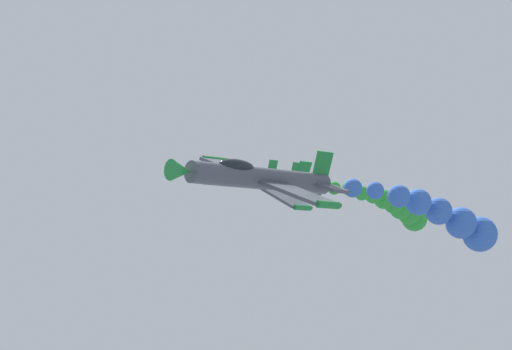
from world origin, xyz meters
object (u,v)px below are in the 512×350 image
(airplane_lead, at_px, (259,177))
(airplane_left_outer, at_px, (240,173))
(airplane_right_inner, at_px, (258,178))
(airplane_left_inner, at_px, (254,180))

(airplane_lead, relative_size, airplane_left_outer, 1.00)
(airplane_lead, bearing_deg, airplane_right_inner, -41.51)
(airplane_left_inner, relative_size, airplane_right_inner, 1.00)
(airplane_left_inner, distance_m, airplane_right_inner, 17.12)
(airplane_lead, bearing_deg, airplane_left_inner, -40.51)
(airplane_left_inner, bearing_deg, airplane_lead, 139.49)
(airplane_left_inner, xyz_separation_m, airplane_right_inner, (12.54, -11.49, 1.95))
(airplane_left_inner, distance_m, airplane_left_outer, 32.84)
(airplane_right_inner, height_order, airplane_left_outer, airplane_left_outer)
(airplane_right_inner, distance_m, airplane_left_outer, 15.79)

